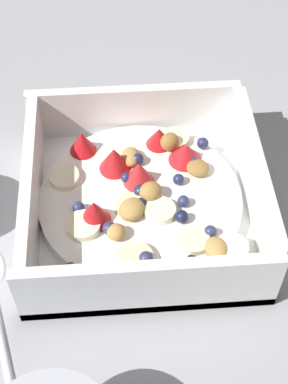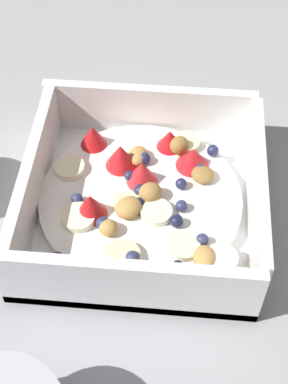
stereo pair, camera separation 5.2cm
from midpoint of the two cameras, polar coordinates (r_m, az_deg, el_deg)
name	(u,v)px [view 1 (the left image)]	position (r m, az deg, el deg)	size (l,w,h in m)	color
ground_plane	(141,222)	(0.54, -3.05, -3.22)	(2.40, 2.40, 0.00)	#9E9EA3
fruit_bowl	(144,197)	(0.53, -2.86, -0.68)	(0.21, 0.21, 0.07)	white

